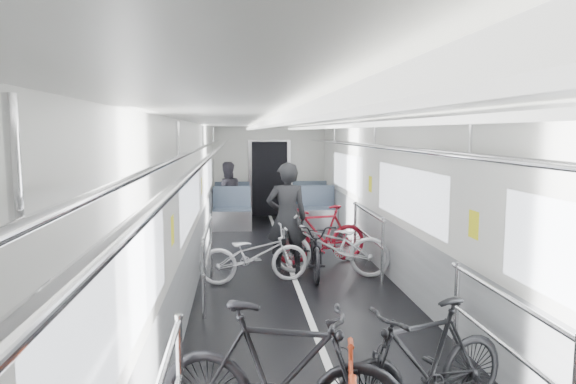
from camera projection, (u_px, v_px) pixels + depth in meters
name	position (u px, v px, depth m)	size (l,w,h in m)	color
car_shell	(289.00, 199.00, 8.70)	(3.02, 14.01, 2.41)	black
bike_left_mid	(281.00, 377.00, 3.63)	(0.51, 1.80, 1.08)	black
bike_left_far	(254.00, 255.00, 7.71)	(0.57, 1.64, 0.86)	silver
bike_right_near	(423.00, 363.00, 3.96)	(0.46, 1.63, 0.98)	black
bike_right_mid	(330.00, 245.00, 8.09)	(0.66, 1.88, 0.99)	#AAABAF
bike_right_far	(321.00, 234.00, 8.88)	(0.47, 1.66, 1.00)	maroon
bike_aisle	(314.00, 248.00, 8.15)	(0.57, 1.64, 0.86)	black
person_standing	(287.00, 218.00, 8.15)	(0.65, 0.43, 1.79)	black
person_seated	(227.00, 194.00, 12.33)	(0.76, 0.59, 1.55)	#2C2A31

